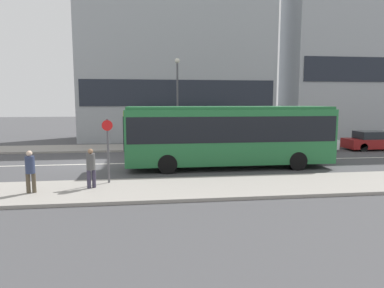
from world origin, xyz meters
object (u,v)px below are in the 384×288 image
pedestrian_near_stop (30,169)px  pedestrian_down_pavement (91,166)px  parked_car_0 (302,141)px  parked_car_1 (373,141)px  city_bus (229,133)px  bus_stop_sign (108,146)px  street_lamp (177,93)px

pedestrian_near_stop → pedestrian_down_pavement: bearing=-174.5°
parked_car_0 → pedestrian_near_stop: bearing=-147.3°
parked_car_0 → parked_car_1: size_ratio=1.08×
pedestrian_near_stop → city_bus: bearing=-159.2°
pedestrian_near_stop → bus_stop_sign: bus_stop_sign is taller
city_bus → parked_car_1: 13.20m
pedestrian_near_stop → pedestrian_down_pavement: size_ratio=1.02×
pedestrian_near_stop → bus_stop_sign: 3.07m
city_bus → street_lamp: 7.84m
bus_stop_sign → street_lamp: street_lamp is taller
parked_car_0 → bus_stop_sign: 15.39m
parked_car_1 → pedestrian_down_pavement: (-18.62, -9.19, 0.37)m
street_lamp → parked_car_1: bearing=-8.2°
parked_car_1 → street_lamp: street_lamp is taller
city_bus → street_lamp: (-2.10, 7.22, 2.22)m
city_bus → bus_stop_sign: bearing=-151.5°
parked_car_1 → bus_stop_sign: (-18.03, -8.39, 1.06)m
parked_car_0 → pedestrian_near_stop: (-15.41, -9.91, 0.37)m
parked_car_1 → street_lamp: size_ratio=0.65×
parked_car_0 → street_lamp: street_lamp is taller
parked_car_0 → bus_stop_sign: size_ratio=1.69×
pedestrian_down_pavement → street_lamp: 12.47m
pedestrian_down_pavement → pedestrian_near_stop: bearing=166.8°
parked_car_0 → parked_car_1: bearing=-2.8°
city_bus → bus_stop_sign: city_bus is taller
parked_car_1 → bus_stop_sign: 19.92m
city_bus → parked_car_1: size_ratio=2.58×
bus_stop_sign → street_lamp: (3.85, 10.44, 2.40)m
street_lamp → city_bus: bearing=-73.8°
pedestrian_near_stop → pedestrian_down_pavement: pedestrian_near_stop is taller
pedestrian_down_pavement → street_lamp: street_lamp is taller
bus_stop_sign → street_lamp: 11.38m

